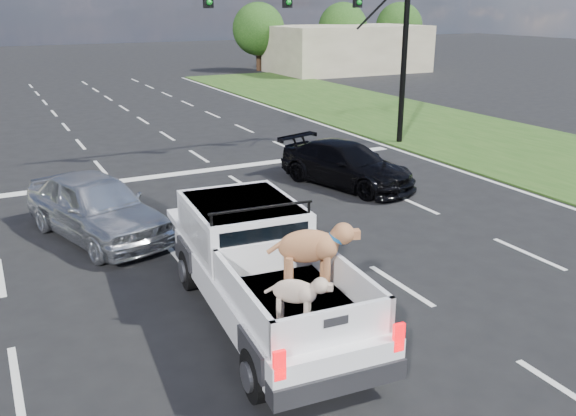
# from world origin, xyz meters

# --- Properties ---
(ground) EXTENTS (160.00, 160.00, 0.00)m
(ground) POSITION_xyz_m (0.00, 0.00, 0.00)
(ground) COLOR black
(ground) RESTS_ON ground
(road_markings) EXTENTS (17.75, 60.00, 0.01)m
(road_markings) POSITION_xyz_m (0.00, 6.56, 0.01)
(road_markings) COLOR silver
(road_markings) RESTS_ON ground
(grass_shoulder_right) EXTENTS (8.00, 60.00, 0.06)m
(grass_shoulder_right) POSITION_xyz_m (13.00, 6.00, 0.03)
(grass_shoulder_right) COLOR #224615
(grass_shoulder_right) RESTS_ON ground
(traffic_signal) EXTENTS (9.11, 0.31, 7.00)m
(traffic_signal) POSITION_xyz_m (7.20, 10.50, 4.73)
(traffic_signal) COLOR black
(traffic_signal) RESTS_ON ground
(building_right) EXTENTS (12.00, 7.00, 3.60)m
(building_right) POSITION_xyz_m (22.00, 34.00, 1.80)
(building_right) COLOR #C5B996
(building_right) RESTS_ON ground
(tree_far_d) EXTENTS (4.20, 4.20, 5.40)m
(tree_far_d) POSITION_xyz_m (16.00, 38.00, 3.29)
(tree_far_d) COLOR #332114
(tree_far_d) RESTS_ON ground
(tree_far_e) EXTENTS (4.20, 4.20, 5.40)m
(tree_far_e) POSITION_xyz_m (24.00, 38.00, 3.29)
(tree_far_e) COLOR #332114
(tree_far_e) RESTS_ON ground
(tree_far_f) EXTENTS (4.20, 4.20, 5.40)m
(tree_far_f) POSITION_xyz_m (30.00, 38.00, 3.29)
(tree_far_f) COLOR #332114
(tree_far_f) RESTS_ON ground
(pickup_truck) EXTENTS (2.42, 5.63, 2.06)m
(pickup_truck) POSITION_xyz_m (-1.17, 0.09, 0.97)
(pickup_truck) COLOR black
(pickup_truck) RESTS_ON ground
(silver_sedan) EXTENTS (3.07, 4.85, 1.54)m
(silver_sedan) POSITION_xyz_m (-3.03, 5.40, 0.77)
(silver_sedan) COLOR silver
(silver_sedan) RESTS_ON ground
(black_coupe) EXTENTS (3.09, 4.84, 1.30)m
(black_coupe) POSITION_xyz_m (4.53, 6.43, 0.65)
(black_coupe) COLOR black
(black_coupe) RESTS_ON ground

